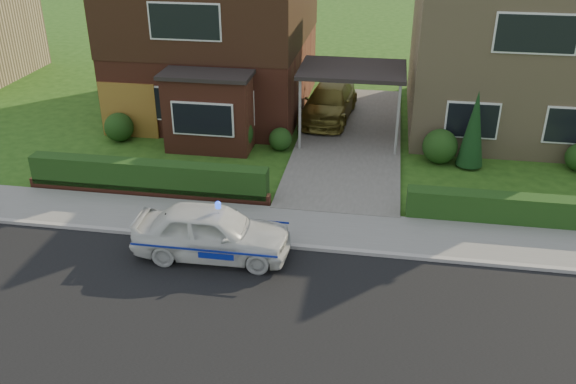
# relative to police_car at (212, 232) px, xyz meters

# --- Properties ---
(ground) EXTENTS (120.00, 120.00, 0.00)m
(ground) POSITION_rel_police_car_xyz_m (2.90, -2.40, -0.69)
(ground) COLOR #224813
(ground) RESTS_ON ground
(road) EXTENTS (60.00, 6.00, 0.02)m
(road) POSITION_rel_police_car_xyz_m (2.90, -2.40, -0.69)
(road) COLOR black
(road) RESTS_ON ground
(kerb) EXTENTS (60.00, 0.16, 0.12)m
(kerb) POSITION_rel_police_car_xyz_m (2.90, 0.65, -0.63)
(kerb) COLOR #9E9993
(kerb) RESTS_ON ground
(sidewalk) EXTENTS (60.00, 2.00, 0.10)m
(sidewalk) POSITION_rel_police_car_xyz_m (2.90, 1.70, -0.64)
(sidewalk) COLOR slate
(sidewalk) RESTS_ON ground
(driveway) EXTENTS (3.80, 12.00, 0.12)m
(driveway) POSITION_rel_police_car_xyz_m (2.90, 8.60, -0.63)
(driveway) COLOR #666059
(driveway) RESTS_ON ground
(house_left) EXTENTS (7.50, 9.53, 7.25)m
(house_left) POSITION_rel_police_car_xyz_m (-2.88, 11.50, 3.12)
(house_left) COLOR brown
(house_left) RESTS_ON ground
(house_right) EXTENTS (7.50, 8.06, 7.25)m
(house_right) POSITION_rel_police_car_xyz_m (8.70, 11.59, 2.97)
(house_right) COLOR tan
(house_right) RESTS_ON ground
(carport_link) EXTENTS (3.80, 3.00, 2.77)m
(carport_link) POSITION_rel_police_car_xyz_m (2.90, 8.55, 1.97)
(carport_link) COLOR black
(carport_link) RESTS_ON ground
(garage_door) EXTENTS (2.20, 0.10, 2.10)m
(garage_door) POSITION_rel_police_car_xyz_m (-5.35, 7.56, 0.36)
(garage_door) COLOR brown
(garage_door) RESTS_ON ground
(dwarf_wall) EXTENTS (7.70, 0.25, 0.36)m
(dwarf_wall) POSITION_rel_police_car_xyz_m (-2.90, 2.90, -0.51)
(dwarf_wall) COLOR brown
(dwarf_wall) RESTS_ON ground
(hedge_left) EXTENTS (7.50, 0.55, 0.90)m
(hedge_left) POSITION_rel_police_car_xyz_m (-2.90, 3.05, -0.69)
(hedge_left) COLOR #113512
(hedge_left) RESTS_ON ground
(hedge_right) EXTENTS (7.50, 0.55, 0.80)m
(hedge_right) POSITION_rel_police_car_xyz_m (8.70, 2.95, -0.69)
(hedge_right) COLOR #113512
(hedge_right) RESTS_ON ground
(shrub_left_far) EXTENTS (1.08, 1.08, 1.08)m
(shrub_left_far) POSITION_rel_police_car_xyz_m (-5.60, 7.10, -0.15)
(shrub_left_far) COLOR #113512
(shrub_left_far) RESTS_ON ground
(shrub_left_mid) EXTENTS (1.32, 1.32, 1.32)m
(shrub_left_mid) POSITION_rel_police_car_xyz_m (-1.10, 6.90, -0.03)
(shrub_left_mid) COLOR #113512
(shrub_left_mid) RESTS_ON ground
(shrub_left_near) EXTENTS (0.84, 0.84, 0.84)m
(shrub_left_near) POSITION_rel_police_car_xyz_m (0.50, 7.20, -0.27)
(shrub_left_near) COLOR #113512
(shrub_left_near) RESTS_ON ground
(shrub_right_near) EXTENTS (1.20, 1.20, 1.20)m
(shrub_right_near) POSITION_rel_police_car_xyz_m (6.10, 7.00, -0.09)
(shrub_right_near) COLOR #113512
(shrub_right_near) RESTS_ON ground
(conifer_a) EXTENTS (0.90, 0.90, 2.60)m
(conifer_a) POSITION_rel_police_car_xyz_m (7.10, 6.80, 0.61)
(conifer_a) COLOR black
(conifer_a) RESTS_ON ground
(police_car) EXTENTS (3.72, 4.08, 1.54)m
(police_car) POSITION_rel_police_car_xyz_m (0.00, 0.00, 0.00)
(police_car) COLOR silver
(police_car) RESTS_ON ground
(driveway_car) EXTENTS (2.22, 4.65, 1.31)m
(driveway_car) POSITION_rel_police_car_xyz_m (1.90, 10.57, 0.08)
(driveway_car) COLOR olive
(driveway_car) RESTS_ON driveway
(potted_plant_a) EXTENTS (0.47, 0.39, 0.77)m
(potted_plant_a) POSITION_rel_police_car_xyz_m (-2.45, 6.45, -0.30)
(potted_plant_a) COLOR gray
(potted_plant_a) RESTS_ON ground
(potted_plant_b) EXTENTS (0.51, 0.49, 0.72)m
(potted_plant_b) POSITION_rel_police_car_xyz_m (-2.70, 3.60, -0.33)
(potted_plant_b) COLOR gray
(potted_plant_b) RESTS_ON ground
(potted_plant_c) EXTENTS (0.48, 0.48, 0.71)m
(potted_plant_c) POSITION_rel_police_car_xyz_m (0.40, 3.60, -0.33)
(potted_plant_c) COLOR gray
(potted_plant_c) RESTS_ON ground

